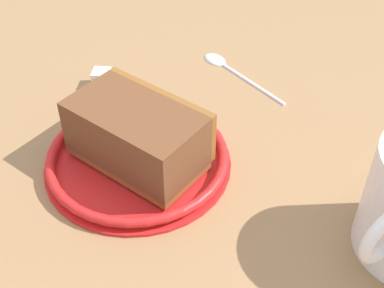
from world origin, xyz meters
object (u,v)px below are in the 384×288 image
(teaspoon, at_px, (227,65))
(small_plate, at_px, (138,158))
(cake_slice, at_px, (138,134))
(sugar_cube, at_px, (102,78))

(teaspoon, bearing_deg, small_plate, -72.69)
(cake_slice, relative_size, sugar_cube, 6.88)
(teaspoon, height_order, sugar_cube, sugar_cube)
(small_plate, distance_m, teaspoon, 0.18)
(small_plate, bearing_deg, teaspoon, 107.31)
(small_plate, relative_size, sugar_cube, 9.16)
(small_plate, xyz_separation_m, sugar_cube, (-0.12, 0.05, 0.00))
(small_plate, bearing_deg, cake_slice, 99.24)
(cake_slice, bearing_deg, sugar_cube, 158.90)
(small_plate, xyz_separation_m, cake_slice, (-0.00, 0.00, 0.03))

